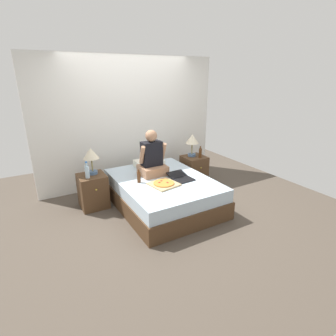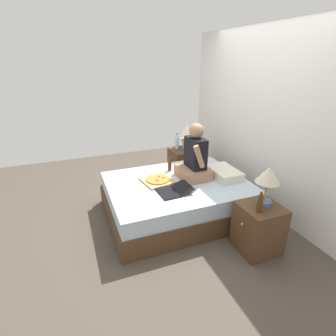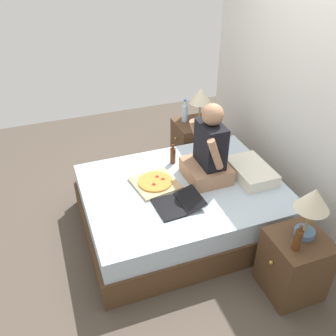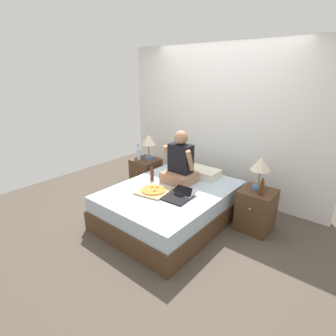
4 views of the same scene
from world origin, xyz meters
The scene contains 14 objects.
ground_plane centered at (0.00, 0.00, 0.00)m, with size 5.72×5.72×0.00m, color #4C4238.
wall_back centered at (0.00, 1.32, 1.25)m, with size 3.72×0.12×2.50m, color silver.
bed centered at (0.00, 0.00, 0.25)m, with size 1.48×1.93×0.50m.
nightstand_left centered at (-1.04, 0.56, 0.29)m, with size 0.44×0.47×0.57m.
lamp_on_left_nightstand centered at (-1.00, 0.61, 0.90)m, with size 0.26×0.26×0.45m.
water_bottle centered at (-1.12, 0.47, 0.69)m, with size 0.07×0.07×0.28m.
nightstand_right centered at (1.04, 0.56, 0.29)m, with size 0.44×0.47×0.57m.
lamp_on_right_nightstand centered at (1.01, 0.61, 0.90)m, with size 0.26×0.26×0.45m.
beer_bottle centered at (1.11, 0.46, 0.67)m, with size 0.06×0.06×0.23m.
pillow centered at (0.08, 0.68, 0.56)m, with size 0.52×0.34×0.12m, color silver.
person_seated centered at (-0.05, 0.28, 0.79)m, with size 0.47×0.40×0.78m.
laptop centered at (0.26, -0.18, 0.52)m, with size 0.34×0.43×0.07m.
pizza_box centered at (-0.11, -0.24, 0.52)m, with size 0.46×0.46×0.04m.
beer_bottle_on_bed centered at (-0.41, 0.05, 0.59)m, with size 0.06×0.06×0.22m.
Camera 4 is at (2.12, -2.63, 2.06)m, focal length 28.00 mm.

